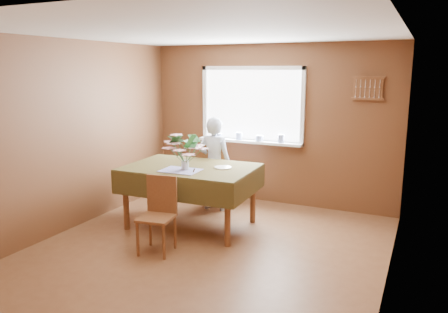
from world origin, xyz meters
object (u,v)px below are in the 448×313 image
at_px(chair_far, 217,172).
at_px(seated_woman, 215,164).
at_px(chair_near, 159,210).
at_px(dining_table, 190,174).
at_px(flower_bouquet, 185,149).

height_order(chair_far, seated_woman, seated_woman).
bearing_deg(chair_near, chair_far, 85.23).
relative_size(dining_table, seated_woman, 1.24).
bearing_deg(chair_near, dining_table, 85.49).
distance_m(dining_table, chair_near, 0.90).
height_order(dining_table, chair_far, chair_far).
relative_size(chair_near, flower_bouquet, 1.78).
distance_m(chair_far, seated_woman, 0.22).
relative_size(seated_woman, flower_bouquet, 2.85).
bearing_deg(chair_far, flower_bouquet, 104.15).
bearing_deg(chair_near, seated_woman, 84.51).
relative_size(dining_table, chair_far, 1.73).
xyz_separation_m(dining_table, seated_woman, (-0.03, 0.79, -0.02)).
xyz_separation_m(chair_far, flower_bouquet, (0.10, -1.14, 0.56)).
distance_m(dining_table, flower_bouquet, 0.43).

